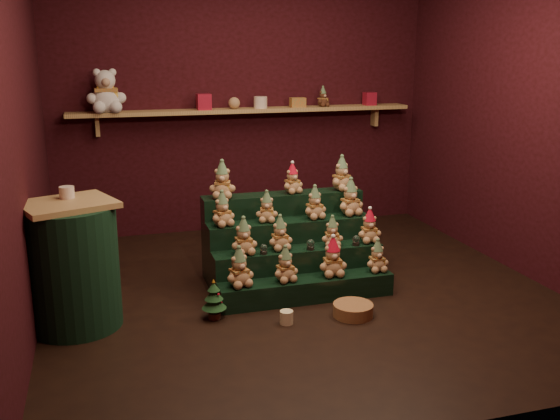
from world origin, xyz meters
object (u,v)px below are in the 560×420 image
object	(u,v)px
white_bear	(105,85)
snow_globe_b	(311,244)
riser_tier_front	(307,289)
brown_bear	(323,97)
side_table	(73,266)
mini_christmas_tree	(214,299)
mug_right	(353,306)
mug_left	(287,317)
wicker_basket	(353,310)
snow_globe_a	(264,249)
snow_globe_c	(356,240)

from	to	relation	value
white_bear	snow_globe_b	bearing A→B (deg)	-53.99
riser_tier_front	brown_bear	xyz separation A→B (m)	(0.85, 2.01, 1.33)
riser_tier_front	side_table	distance (m)	1.77
mini_christmas_tree	mug_right	bearing A→B (deg)	-10.01
snow_globe_b	white_bear	bearing A→B (deg)	128.51
mug_left	snow_globe_b	bearing A→B (deg)	55.68
wicker_basket	brown_bear	xyz separation A→B (m)	(0.62, 2.39, 1.38)
snow_globe_b	side_table	bearing A→B (deg)	-175.66
mini_christmas_tree	brown_bear	distance (m)	2.97
brown_bear	mug_left	bearing A→B (deg)	-135.89
mini_christmas_tree	white_bear	bearing A→B (deg)	106.26
side_table	mug_left	xyz separation A→B (m)	(1.45, -0.39, -0.41)
snow_globe_a	mug_right	xyz separation A→B (m)	(0.57, -0.48, -0.35)
side_table	brown_bear	size ratio (longest dim) A/B	4.41
snow_globe_b	mug_right	world-z (taller)	snow_globe_b
mug_left	white_bear	bearing A→B (deg)	114.97
mug_right	white_bear	world-z (taller)	white_bear
white_bear	brown_bear	bearing A→B (deg)	-2.49
riser_tier_front	mug_left	xyz separation A→B (m)	(-0.28, -0.37, -0.04)
white_bear	mug_right	bearing A→B (deg)	-57.12
wicker_basket	brown_bear	bearing A→B (deg)	75.59
mini_christmas_tree	wicker_basket	xyz separation A→B (m)	(1.00, -0.25, -0.10)
side_table	brown_bear	xyz separation A→B (m)	(2.58, 1.99, 0.97)
snow_globe_c	mug_right	xyz separation A→B (m)	(-0.21, -0.48, -0.36)
side_table	wicker_basket	size ratio (longest dim) A/B	3.07
snow_globe_a	mini_christmas_tree	bearing A→B (deg)	-147.06
mug_left	brown_bear	distance (m)	2.98
mug_left	white_bear	distance (m)	3.05
side_table	wicker_basket	xyz separation A→B (m)	(1.96, -0.40, -0.41)
snow_globe_c	brown_bear	bearing A→B (deg)	78.64
white_bear	mug_left	bearing A→B (deg)	-67.53
wicker_basket	brown_bear	world-z (taller)	brown_bear
snow_globe_b	wicker_basket	distance (m)	0.67
riser_tier_front	mug_left	bearing A→B (deg)	-126.76
brown_bear	mini_christmas_tree	bearing A→B (deg)	-147.45
snow_globe_b	brown_bear	bearing A→B (deg)	67.53
mug_right	snow_globe_c	bearing A→B (deg)	65.89
mini_christmas_tree	side_table	bearing A→B (deg)	170.68
mug_right	white_bear	bearing A→B (deg)	125.37
mug_right	white_bear	xyz separation A→B (m)	(-1.65, 2.33, 1.54)
wicker_basket	brown_bear	distance (m)	2.83
side_table	mug_left	distance (m)	1.56
side_table	mug_left	world-z (taller)	side_table
snow_globe_a	snow_globe_c	world-z (taller)	snow_globe_c
snow_globe_c	snow_globe_a	bearing A→B (deg)	180.00
snow_globe_b	mini_christmas_tree	xyz separation A→B (m)	(-0.85, -0.30, -0.25)
riser_tier_front	mini_christmas_tree	size ratio (longest dim) A/B	4.52
snow_globe_b	side_table	distance (m)	1.82
mug_right	brown_bear	distance (m)	2.77
mug_left	wicker_basket	bearing A→B (deg)	-1.10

